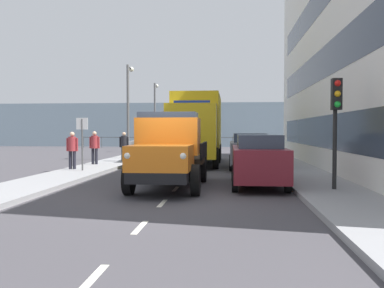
# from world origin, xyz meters

# --- Properties ---
(ground_plane) EXTENTS (80.00, 80.00, 0.00)m
(ground_plane) POSITION_xyz_m (0.00, -10.94, 0.00)
(ground_plane) COLOR #423F44
(sidewalk_left) EXTENTS (2.16, 43.73, 0.15)m
(sidewalk_left) POSITION_xyz_m (-4.68, -10.94, 0.07)
(sidewalk_left) COLOR gray
(sidewalk_left) RESTS_ON ground_plane
(sidewalk_right) EXTENTS (2.16, 43.73, 0.15)m
(sidewalk_right) POSITION_xyz_m (4.68, -10.94, 0.07)
(sidewalk_right) COLOR gray
(sidewalk_right) RESTS_ON ground_plane
(road_centreline_markings) EXTENTS (0.12, 40.11, 0.01)m
(road_centreline_markings) POSITION_xyz_m (0.00, -10.71, 0.00)
(road_centreline_markings) COLOR silver
(road_centreline_markings) RESTS_ON ground_plane
(sea_horizon) EXTENTS (80.00, 0.80, 5.00)m
(sea_horizon) POSITION_xyz_m (0.00, -35.81, 2.50)
(sea_horizon) COLOR gray
(sea_horizon) RESTS_ON ground_plane
(seawall_railing) EXTENTS (28.08, 0.08, 1.20)m
(seawall_railing) POSITION_xyz_m (-0.00, -32.21, 0.92)
(seawall_railing) COLOR #4C5156
(seawall_railing) RESTS_ON ground_plane
(truck_vintage_orange) EXTENTS (2.17, 5.64, 2.43)m
(truck_vintage_orange) POSITION_xyz_m (0.22, -1.57, 1.18)
(truck_vintage_orange) COLOR black
(truck_vintage_orange) RESTS_ON ground_plane
(lorry_cargo_yellow) EXTENTS (2.58, 8.20, 3.87)m
(lorry_cargo_yellow) POSITION_xyz_m (0.11, -11.44, 2.08)
(lorry_cargo_yellow) COLOR gold
(lorry_cargo_yellow) RESTS_ON ground_plane
(car_maroon_kerbside_near) EXTENTS (1.75, 4.47, 1.72)m
(car_maroon_kerbside_near) POSITION_xyz_m (-2.65, -2.45, 0.90)
(car_maroon_kerbside_near) COLOR maroon
(car_maroon_kerbside_near) RESTS_ON ground_plane
(car_grey_kerbside_1) EXTENTS (1.93, 4.36, 1.72)m
(car_grey_kerbside_1) POSITION_xyz_m (-2.65, -8.85, 0.90)
(car_grey_kerbside_1) COLOR slate
(car_grey_kerbside_1) RESTS_ON ground_plane
(car_silver_oppositeside_0) EXTENTS (1.93, 4.61, 1.72)m
(car_silver_oppositeside_0) POSITION_xyz_m (2.65, -12.31, 0.90)
(car_silver_oppositeside_0) COLOR #B7BABF
(car_silver_oppositeside_0) RESTS_ON ground_plane
(car_black_oppositeside_1) EXTENTS (1.83, 3.93, 1.72)m
(car_black_oppositeside_1) POSITION_xyz_m (2.65, -18.06, 0.89)
(car_black_oppositeside_1) COLOR black
(car_black_oppositeside_1) RESTS_ON ground_plane
(car_teal_oppositeside_2) EXTENTS (1.95, 4.20, 1.72)m
(car_teal_oppositeside_2) POSITION_xyz_m (2.65, -24.13, 0.90)
(car_teal_oppositeside_2) COLOR #1E6670
(car_teal_oppositeside_2) RESTS_ON ground_plane
(pedestrian_couple_a) EXTENTS (0.53, 0.34, 1.65)m
(pedestrian_couple_a) POSITION_xyz_m (5.23, -6.37, 1.12)
(pedestrian_couple_a) COLOR black
(pedestrian_couple_a) RESTS_ON sidewalk_right
(pedestrian_with_bag) EXTENTS (0.53, 0.34, 1.66)m
(pedestrian_with_bag) POSITION_xyz_m (5.09, -9.00, 1.13)
(pedestrian_with_bag) COLOR black
(pedestrian_with_bag) RESTS_ON sidewalk_right
(pedestrian_near_railing) EXTENTS (0.53, 0.34, 1.62)m
(pedestrian_near_railing) POSITION_xyz_m (4.12, -11.13, 1.10)
(pedestrian_near_railing) COLOR #4C473D
(pedestrian_near_railing) RESTS_ON sidewalk_right
(traffic_light_near) EXTENTS (0.28, 0.41, 3.20)m
(traffic_light_near) POSITION_xyz_m (-4.76, -0.85, 2.47)
(traffic_light_near) COLOR black
(traffic_light_near) RESTS_ON sidewalk_left
(lamp_post_promenade) EXTENTS (0.32, 1.14, 5.76)m
(lamp_post_promenade) POSITION_xyz_m (4.55, -13.97, 3.63)
(lamp_post_promenade) COLOR #59595B
(lamp_post_promenade) RESTS_ON sidewalk_right
(lamp_post_far) EXTENTS (0.32, 1.14, 5.66)m
(lamp_post_far) POSITION_xyz_m (4.52, -23.09, 3.58)
(lamp_post_far) COLOR #59595B
(lamp_post_far) RESTS_ON sidewalk_right
(street_sign) EXTENTS (0.50, 0.07, 2.25)m
(street_sign) POSITION_xyz_m (4.57, -5.80, 1.68)
(street_sign) COLOR #4C4C4C
(street_sign) RESTS_ON sidewalk_right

